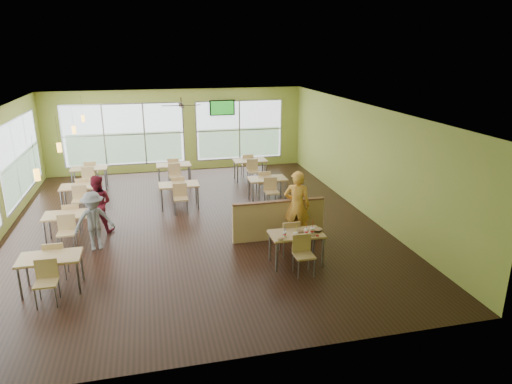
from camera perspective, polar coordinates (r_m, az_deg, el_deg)
room at (r=12.49m, az=-7.95°, el=2.91°), size 12.00×12.04×3.20m
window_bays at (r=15.55m, az=-18.87°, el=4.59°), size 9.24×10.24×2.38m
main_table at (r=10.41m, az=5.06°, el=-5.74°), size 1.22×1.52×0.87m
half_wall_divider at (r=11.73m, az=2.83°, el=-3.48°), size 2.40×0.14×1.04m
dining_tables at (r=14.36m, az=-12.64°, el=0.58°), size 6.92×8.72×0.87m
pendant_lights at (r=13.09m, az=-22.57°, el=6.23°), size 0.11×7.31×0.86m
ceiling_fan at (r=15.18m, az=-9.33°, el=10.66°), size 1.25×1.25×0.29m
tv_backwall at (r=18.31m, az=-4.25°, el=10.46°), size 1.00×0.07×0.60m
man_plaid at (r=11.57m, az=5.13°, el=-1.75°), size 0.79×0.68×1.84m
patron_maroon at (r=12.80m, az=-19.18°, el=-1.41°), size 0.89×0.77×1.56m
patron_grey at (r=11.73m, az=-19.59°, el=-3.42°), size 1.06×0.76×1.47m
cup_blue at (r=10.13m, az=3.61°, el=-5.27°), size 0.08×0.08×0.30m
cup_yellow at (r=10.10m, az=4.99°, el=-5.34°), size 0.09×0.09×0.33m
cup_red_near at (r=10.29m, az=6.33°, el=-4.90°), size 0.10×0.10×0.36m
cup_red_far at (r=10.34m, az=7.06°, el=-4.81°), size 0.10×0.10×0.38m
food_basket at (r=10.50m, az=7.63°, el=-4.71°), size 0.26×0.26×0.06m
ketchup_cup at (r=10.25m, az=7.69°, el=-5.41°), size 0.06×0.06×0.03m
wrapper_left at (r=10.00m, az=3.11°, el=-5.85°), size 0.18×0.17×0.04m
wrapper_mid at (r=10.41m, az=5.39°, el=-4.88°), size 0.22×0.20×0.05m
wrapper_right at (r=10.25m, az=7.05°, el=-5.35°), size 0.15×0.13×0.04m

